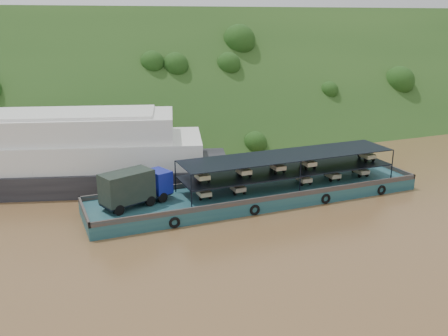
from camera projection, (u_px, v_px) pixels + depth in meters
name	position (u px, v px, depth m)	size (l,w,h in m)	color
ground	(253.00, 204.00, 50.75)	(160.00, 160.00, 0.00)	brown
hillside	(159.00, 131.00, 82.58)	(140.00, 28.00, 28.00)	#1B3B15
cargo_barge	(247.00, 191.00, 50.93)	(35.00, 7.18, 4.68)	#143B49
passenger_ferry	(43.00, 155.00, 55.20)	(42.50, 21.68, 8.36)	black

